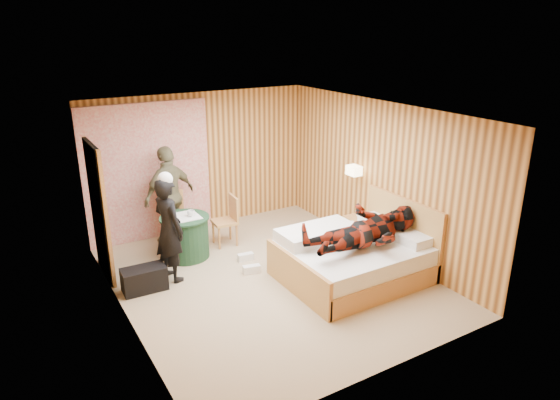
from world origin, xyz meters
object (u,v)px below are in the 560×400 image
bed (353,258)px  round_table (186,236)px  chair_far (173,214)px  chair_near (229,217)px  man_at_table (170,196)px  wall_lamp (354,170)px  woman_standing (169,230)px  duffel_bag (144,279)px  nightstand (362,233)px  man_on_bed (367,221)px

bed → round_table: (-1.90, 1.95, 0.04)m
bed → round_table: size_ratio=2.55×
chair_far → chair_near: chair_far is taller
chair_near → man_at_table: 1.06m
wall_lamp → chair_far: 3.19m
wall_lamp → bed: size_ratio=0.13×
round_table → woman_standing: bearing=-127.1°
round_table → duffel_bag: bearing=-140.9°
round_table → chair_far: bearing=88.4°
chair_far → duffel_bag: (-0.93, -1.38, -0.36)m
chair_far → woman_standing: bearing=-98.2°
man_at_table → nightstand: bearing=124.1°
wall_lamp → woman_standing: woman_standing is taller
wall_lamp → chair_near: wall_lamp is taller
bed → man_on_bed: (0.03, -0.23, 0.66)m
round_table → man_on_bed: bearing=-48.5°
wall_lamp → duffel_bag: 3.79m
wall_lamp → woman_standing: 3.21m
nightstand → chair_near: size_ratio=0.67×
round_table → woman_standing: 0.86m
man_on_bed → nightstand: bearing=52.0°
chair_near → round_table: bearing=-77.4°
wall_lamp → nightstand: bearing=-97.0°
chair_near → wall_lamp: bearing=66.5°
chair_far → man_on_bed: size_ratio=0.53×
round_table → man_at_table: (0.00, 0.67, 0.51)m
round_table → bed: bearing=-45.7°
bed → chair_far: (-1.89, 2.59, 0.22)m
chair_far → chair_near: bearing=-20.3°
wall_lamp → man_on_bed: bearing=-121.1°
woman_standing → nightstand: bearing=-116.7°
duffel_bag → man_on_bed: size_ratio=0.35×
wall_lamp → man_on_bed: (-0.77, -1.28, -0.32)m
wall_lamp → chair_far: size_ratio=0.28×
round_table → nightstand: bearing=-25.2°
wall_lamp → man_on_bed: man_on_bed is taller
nightstand → woman_standing: bearing=168.1°
woman_standing → chair_near: bearing=-75.8°
bed → duffel_bag: bearing=156.7°
round_table → man_on_bed: (1.93, -2.18, 0.62)m
duffel_bag → man_at_table: 1.82m
round_table → man_on_bed: man_on_bed is taller
chair_far → chair_near: size_ratio=1.08×
nightstand → duffel_bag: size_ratio=0.94×
chair_near → woman_standing: size_ratio=0.54×
wall_lamp → bed: (-0.80, -1.05, -0.98)m
bed → round_table: bearing=134.3°
woman_standing → man_at_table: 1.34m
duffel_bag → wall_lamp: bearing=-0.6°
duffel_bag → round_table: bearing=41.0°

